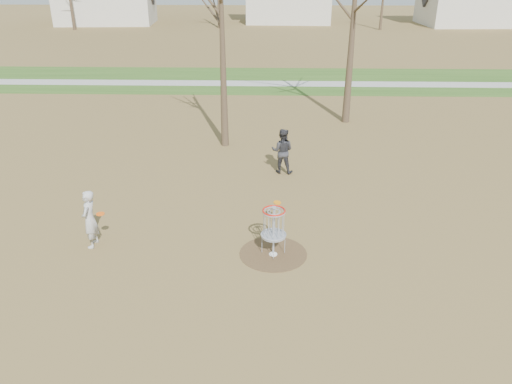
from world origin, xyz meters
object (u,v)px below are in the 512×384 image
disc_grounded (273,254)px  disc_golf_basket (274,223)px  player_standing (90,219)px  player_throwing (282,151)px

disc_grounded → disc_golf_basket: bearing=88.5°
disc_grounded → disc_golf_basket: size_ratio=0.16×
player_standing → disc_golf_basket: size_ratio=1.20×
player_standing → disc_golf_basket: bearing=89.4°
player_throwing → disc_golf_basket: bearing=96.5°
disc_grounded → disc_golf_basket: 0.90m
player_standing → disc_golf_basket: player_standing is taller
disc_grounded → player_standing: bearing=176.1°
player_throwing → disc_grounded: 5.73m
player_throwing → disc_golf_basket: player_throwing is taller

